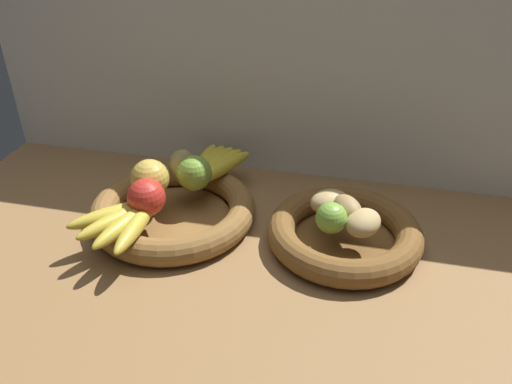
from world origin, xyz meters
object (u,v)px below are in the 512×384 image
(apple_golden_left, at_px, (150,178))
(lime_near, at_px, (331,218))
(apple_green_back, at_px, (194,173))
(potato_small, at_px, (363,223))
(pear_brown, at_px, (183,167))
(banana_bunch_back, at_px, (212,166))
(fruit_bowl_left, at_px, (173,210))
(fruit_bowl_right, at_px, (344,233))
(potato_large, at_px, (347,210))
(potato_oblong, at_px, (329,201))
(apple_red_front, at_px, (146,197))
(banana_bunch_front, at_px, (123,220))

(apple_golden_left, bearing_deg, lime_near, -6.75)
(apple_green_back, height_order, potato_small, apple_green_back)
(pear_brown, relative_size, banana_bunch_back, 0.38)
(fruit_bowl_left, height_order, apple_golden_left, apple_golden_left)
(fruit_bowl_left, bearing_deg, banana_bunch_back, 69.03)
(pear_brown, xyz_separation_m, potato_small, (0.38, -0.10, -0.02))
(banana_bunch_back, relative_size, potato_small, 2.63)
(fruit_bowl_right, distance_m, potato_large, 0.05)
(fruit_bowl_left, distance_m, potato_small, 0.38)
(apple_golden_left, relative_size, potato_oblong, 1.01)
(fruit_bowl_right, relative_size, apple_golden_left, 3.82)
(apple_golden_left, distance_m, pear_brown, 0.08)
(fruit_bowl_left, height_order, fruit_bowl_right, same)
(apple_red_front, relative_size, banana_bunch_front, 0.40)
(fruit_bowl_right, xyz_separation_m, apple_red_front, (-0.37, -0.06, 0.06))
(potato_large, distance_m, lime_near, 0.05)
(apple_golden_left, bearing_deg, banana_bunch_front, -92.63)
(fruit_bowl_left, height_order, banana_bunch_front, banana_bunch_front)
(pear_brown, relative_size, potato_oblong, 0.99)
(apple_green_back, relative_size, potato_large, 0.95)
(banana_bunch_back, distance_m, lime_near, 0.32)
(apple_golden_left, height_order, potato_small, apple_golden_left)
(apple_golden_left, distance_m, banana_bunch_front, 0.12)
(potato_large, bearing_deg, pear_brown, 169.10)
(fruit_bowl_left, bearing_deg, apple_red_front, -112.92)
(apple_golden_left, bearing_deg, banana_bunch_back, 51.71)
(potato_small, bearing_deg, fruit_bowl_left, 175.24)
(banana_bunch_front, bearing_deg, banana_bunch_back, 67.43)
(fruit_bowl_left, bearing_deg, banana_bunch_front, -114.26)
(apple_red_front, xyz_separation_m, lime_near, (0.35, 0.02, -0.01))
(fruit_bowl_left, distance_m, lime_near, 0.33)
(apple_golden_left, xyz_separation_m, apple_red_front, (0.02, -0.06, -0.00))
(fruit_bowl_right, relative_size, potato_oblong, 3.85)
(fruit_bowl_left, relative_size, potato_oblong, 4.37)
(apple_red_front, distance_m, banana_bunch_back, 0.20)
(fruit_bowl_right, height_order, potato_large, potato_large)
(apple_green_back, bearing_deg, apple_red_front, -117.85)
(potato_large, bearing_deg, lime_near, -123.69)
(apple_golden_left, relative_size, banana_bunch_front, 0.43)
(potato_large, bearing_deg, fruit_bowl_left, -180.00)
(potato_small, bearing_deg, banana_bunch_back, 155.15)
(lime_near, bearing_deg, apple_golden_left, 173.25)
(pear_brown, bearing_deg, potato_small, -14.58)
(fruit_bowl_left, xyz_separation_m, lime_near, (0.32, -0.04, 0.06))
(potato_small, height_order, lime_near, lime_near)
(lime_near, bearing_deg, potato_oblong, 98.65)
(fruit_bowl_right, xyz_separation_m, apple_golden_left, (-0.39, 0.01, 0.07))
(apple_golden_left, distance_m, potato_oblong, 0.36)
(apple_green_back, relative_size, potato_oblong, 0.96)
(potato_oblong, bearing_deg, apple_green_back, 175.54)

